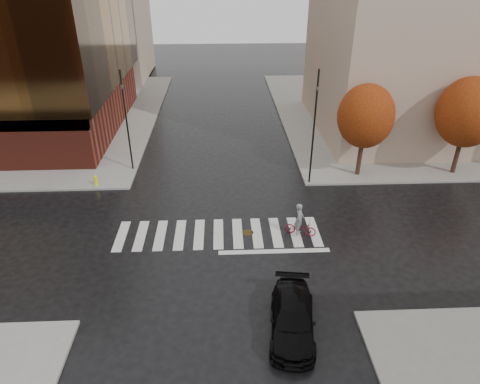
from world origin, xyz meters
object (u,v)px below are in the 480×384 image
object	(u,v)px
traffic_light_ne	(315,121)
fire_hydrant	(96,180)
traffic_light_nw	(126,115)
sedan	(292,318)
cyclist	(300,224)

from	to	relation	value
traffic_light_ne	fire_hydrant	bearing A→B (deg)	23.56
traffic_light_nw	traffic_light_ne	bearing A→B (deg)	81.40
traffic_light_nw	fire_hydrant	xyz separation A→B (m)	(-2.03, -2.50, -3.70)
sedan	cyclist	bearing A→B (deg)	85.62
traffic_light_nw	cyclist	bearing A→B (deg)	54.69
cyclist	traffic_light_ne	bearing A→B (deg)	3.79
sedan	traffic_light_nw	size ratio (longest dim) A/B	0.63
cyclist	traffic_light_nw	world-z (taller)	traffic_light_nw
cyclist	traffic_light_nw	size ratio (longest dim) A/B	0.28
sedan	fire_hydrant	world-z (taller)	sedan
cyclist	traffic_light_nw	xyz separation A→B (m)	(-10.91, 8.77, 3.56)
sedan	cyclist	xyz separation A→B (m)	(1.50, 6.99, 0.03)
traffic_light_ne	fire_hydrant	xyz separation A→B (m)	(-14.63, 0.20, -4.07)
traffic_light_nw	fire_hydrant	size ratio (longest dim) A/B	10.02
cyclist	fire_hydrant	distance (m)	14.38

